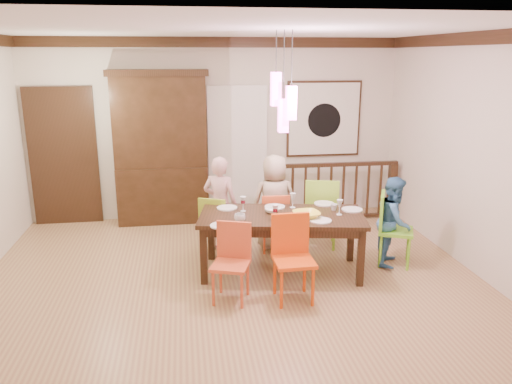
{
  "coord_description": "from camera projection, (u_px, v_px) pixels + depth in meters",
  "views": [
    {
      "loc": [
        -0.53,
        -5.61,
        2.63
      ],
      "look_at": [
        0.34,
        0.29,
        0.99
      ],
      "focal_mm": 35.0,
      "sensor_mm": 36.0,
      "label": 1
    }
  ],
  "objects": [
    {
      "name": "floor",
      "position": [
        232.0,
        277.0,
        6.12
      ],
      "size": [
        6.0,
        6.0,
        0.0
      ],
      "primitive_type": "plane",
      "color": "#966948",
      "rests_on": "ground"
    },
    {
      "name": "ceiling",
      "position": [
        229.0,
        29.0,
        5.35
      ],
      "size": [
        6.0,
        6.0,
        0.0
      ],
      "primitive_type": "plane",
      "rotation": [
        3.14,
        0.0,
        0.0
      ],
      "color": "white",
      "rests_on": "wall_back"
    },
    {
      "name": "wall_back",
      "position": [
        216.0,
        130.0,
        8.12
      ],
      "size": [
        6.0,
        0.0,
        6.0
      ],
      "primitive_type": "plane",
      "rotation": [
        1.57,
        0.0,
        0.0
      ],
      "color": "beige",
      "rests_on": "floor"
    },
    {
      "name": "wall_right",
      "position": [
        472.0,
        154.0,
        6.16
      ],
      "size": [
        0.0,
        5.0,
        5.0
      ],
      "primitive_type": "plane",
      "rotation": [
        1.57,
        0.0,
        -1.57
      ],
      "color": "beige",
      "rests_on": "floor"
    },
    {
      "name": "crown_molding",
      "position": [
        229.0,
        36.0,
        5.38
      ],
      "size": [
        6.0,
        5.0,
        0.16
      ],
      "primitive_type": null,
      "color": "black",
      "rests_on": "wall_back"
    },
    {
      "name": "panel_door",
      "position": [
        64.0,
        159.0,
        7.84
      ],
      "size": [
        1.04,
        0.07,
        2.24
      ],
      "primitive_type": "cube",
      "color": "black",
      "rests_on": "wall_back"
    },
    {
      "name": "white_doorway",
      "position": [
        238.0,
        154.0,
        8.25
      ],
      "size": [
        0.97,
        0.05,
        2.22
      ],
      "primitive_type": "cube",
      "color": "silver",
      "rests_on": "wall_back"
    },
    {
      "name": "painting",
      "position": [
        324.0,
        119.0,
        8.3
      ],
      "size": [
        1.25,
        0.06,
        1.25
      ],
      "color": "black",
      "rests_on": "wall_back"
    },
    {
      "name": "pendant_cluster",
      "position": [
        283.0,
        102.0,
        5.72
      ],
      "size": [
        0.27,
        0.21,
        1.14
      ],
      "color": "#FF4CBC",
      "rests_on": "ceiling"
    },
    {
      "name": "dining_table",
      "position": [
        282.0,
        221.0,
        6.1
      ],
      "size": [
        2.12,
        1.24,
        0.75
      ],
      "rotation": [
        0.0,
        0.0,
        -0.17
      ],
      "color": "black",
      "rests_on": "floor"
    },
    {
      "name": "chair_far_left",
      "position": [
        216.0,
        221.0,
        6.72
      ],
      "size": [
        0.49,
        0.49,
        0.82
      ],
      "rotation": [
        0.0,
        0.0,
        2.74
      ],
      "color": "#8EAB26",
      "rests_on": "floor"
    },
    {
      "name": "chair_far_mid",
      "position": [
        274.0,
        217.0,
        6.85
      ],
      "size": [
        0.39,
        0.39,
        0.83
      ],
      "rotation": [
        0.0,
        0.0,
        3.11
      ],
      "color": "#F0592A",
      "rests_on": "floor"
    },
    {
      "name": "chair_far_right",
      "position": [
        321.0,
        207.0,
        6.98
      ],
      "size": [
        0.55,
        0.55,
        1.0
      ],
      "rotation": [
        0.0,
        0.0,
        2.88
      ],
      "color": "#93D234",
      "rests_on": "floor"
    },
    {
      "name": "chair_near_left",
      "position": [
        231.0,
        259.0,
        5.41
      ],
      "size": [
        0.5,
        0.5,
        0.86
      ],
      "rotation": [
        0.0,
        0.0,
        -0.33
      ],
      "color": "#C64C28",
      "rests_on": "floor"
    },
    {
      "name": "chair_near_mid",
      "position": [
        294.0,
        254.0,
        5.4
      ],
      "size": [
        0.44,
        0.44,
        0.95
      ],
      "rotation": [
        0.0,
        0.0,
        0.02
      ],
      "color": "#DF480E",
      "rests_on": "floor"
    },
    {
      "name": "chair_end_right",
      "position": [
        396.0,
        225.0,
        6.36
      ],
      "size": [
        0.56,
        0.56,
        0.93
      ],
      "rotation": [
        0.0,
        0.0,
        1.15
      ],
      "color": "#7AD22A",
      "rests_on": "floor"
    },
    {
      "name": "china_hutch",
      "position": [
        161.0,
        148.0,
        7.87
      ],
      "size": [
        1.53,
        0.46,
        2.42
      ],
      "color": "black",
      "rests_on": "floor"
    },
    {
      "name": "balustrade",
      "position": [
        337.0,
        190.0,
        8.12
      ],
      "size": [
        2.0,
        0.12,
        0.96
      ],
      "rotation": [
        0.0,
        0.0,
        -0.01
      ],
      "color": "black",
      "rests_on": "floor"
    },
    {
      "name": "person_far_left",
      "position": [
        220.0,
        204.0,
        6.79
      ],
      "size": [
        0.57,
        0.5,
        1.33
      ],
      "primitive_type": "imported",
      "rotation": [
        0.0,
        0.0,
        2.68
      ],
      "color": "beige",
      "rests_on": "floor"
    },
    {
      "name": "person_far_mid",
      "position": [
        274.0,
        202.0,
        6.91
      ],
      "size": [
        0.68,
        0.48,
        1.33
      ],
      "primitive_type": "imported",
      "rotation": [
        0.0,
        0.0,
        3.23
      ],
      "color": "#BBA78D",
      "rests_on": "floor"
    },
    {
      "name": "person_end_right",
      "position": [
        394.0,
        221.0,
        6.38
      ],
      "size": [
        0.66,
        0.7,
        1.15
      ],
      "primitive_type": "imported",
      "rotation": [
        0.0,
        0.0,
        1.06
      ],
      "color": "teal",
      "rests_on": "floor"
    },
    {
      "name": "serving_bowl",
      "position": [
        306.0,
        215.0,
        5.94
      ],
      "size": [
        0.36,
        0.36,
        0.08
      ],
      "primitive_type": "imported",
      "rotation": [
        0.0,
        0.0,
        0.15
      ],
      "color": "#F5E345",
      "rests_on": "dining_table"
    },
    {
      "name": "small_bowl",
      "position": [
        272.0,
        211.0,
        6.14
      ],
      "size": [
        0.23,
        0.23,
        0.05
      ],
      "primitive_type": "imported",
      "rotation": [
        0.0,
        0.0,
        -0.43
      ],
      "color": "white",
      "rests_on": "dining_table"
    },
    {
      "name": "cup_left",
      "position": [
        240.0,
        218.0,
        5.79
      ],
      "size": [
        0.15,
        0.15,
        0.1
      ],
      "primitive_type": "imported",
      "rotation": [
        0.0,
        0.0,
        -0.17
      ],
      "color": "silver",
      "rests_on": "dining_table"
    },
    {
      "name": "cup_right",
      "position": [
        334.0,
        207.0,
        6.23
      ],
      "size": [
        0.1,
        0.1,
        0.08
      ],
      "primitive_type": "imported",
      "rotation": [
        0.0,
        0.0,
        0.21
      ],
      "color": "silver",
      "rests_on": "dining_table"
    },
    {
      "name": "plate_far_left",
      "position": [
        227.0,
        208.0,
        6.32
      ],
      "size": [
        0.26,
        0.26,
        0.01
      ],
      "primitive_type": "cylinder",
      "color": "white",
      "rests_on": "dining_table"
    },
    {
      "name": "plate_far_mid",
      "position": [
        275.0,
        207.0,
        6.36
      ],
      "size": [
        0.26,
        0.26,
        0.01
      ],
      "primitive_type": "cylinder",
      "color": "white",
      "rests_on": "dining_table"
    },
    {
      "name": "plate_far_right",
      "position": [
        324.0,
        204.0,
        6.5
      ],
      "size": [
        0.26,
        0.26,
        0.01
      ],
      "primitive_type": "cylinder",
      "color": "white",
      "rests_on": "dining_table"
    },
    {
      "name": "plate_near_left",
      "position": [
        221.0,
        226.0,
        5.66
      ],
      "size": [
        0.26,
        0.26,
        0.01
      ],
      "primitive_type": "cylinder",
      "color": "white",
      "rests_on": "dining_table"
    },
    {
      "name": "plate_near_mid",
      "position": [
        321.0,
        221.0,
        5.83
      ],
      "size": [
        0.26,
        0.26,
        0.01
      ],
      "primitive_type": "cylinder",
      "color": "white",
      "rests_on": "dining_table"
    },
    {
      "name": "plate_end_right",
      "position": [
        352.0,
        210.0,
        6.25
      ],
      "size": [
        0.26,
        0.26,
        0.01
      ],
      "primitive_type": "cylinder",
      "color": "white",
      "rests_on": "dining_table"
    },
    {
      "name": "wine_glass_a",
      "position": [
        243.0,
        204.0,
        6.18
      ],
      "size": [
        0.08,
        0.08,
        0.19
      ],
      "primitive_type": null,
      "color": "#590C19",
      "rests_on": "dining_table"
    },
    {
      "name": "wine_glass_b",
      "position": [
        293.0,
        200.0,
        6.33
      ],
      "size": [
        0.08,
        0.08,
        0.19
      ],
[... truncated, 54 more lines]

